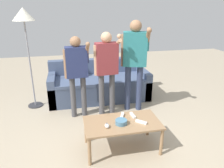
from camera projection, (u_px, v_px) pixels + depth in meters
ground_plane at (116, 141)px, 3.13m from camera, size 12.00×12.00×0.00m
couch at (99, 85)px, 4.53m from camera, size 2.04×0.85×0.78m
coffee_table at (122, 125)px, 2.85m from camera, size 1.01×0.55×0.41m
snack_bowl at (121, 122)px, 2.78m from camera, size 0.15×0.15×0.06m
game_remote_nunchuk at (107, 126)px, 2.70m from camera, size 0.06×0.09×0.05m
floor_lamp at (24, 21)px, 3.67m from camera, size 0.38×0.38×1.84m
player_left at (77, 68)px, 3.55m from camera, size 0.43×0.30×1.41m
player_center at (107, 65)px, 3.60m from camera, size 0.44×0.28×1.47m
player_right at (135, 56)px, 3.74m from camera, size 0.47×0.46×1.65m
game_remote_wand_near at (141, 122)px, 2.81m from camera, size 0.14×0.13×0.03m
game_remote_wand_far at (122, 116)px, 2.96m from camera, size 0.10×0.16×0.03m
game_remote_wand_spare at (133, 115)px, 2.98m from camera, size 0.05×0.15×0.03m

